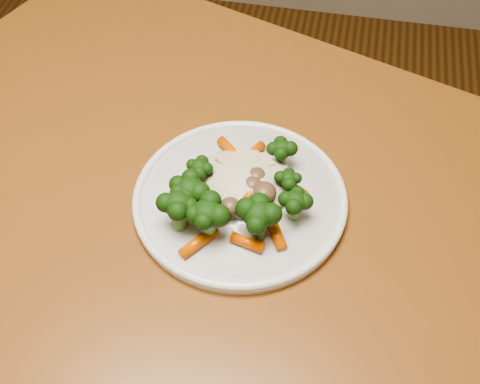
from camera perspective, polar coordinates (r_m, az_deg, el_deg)
The scene contains 3 objects.
dining_table at distance 0.71m, azimuth 3.96°, elevation -13.81°, with size 1.40×1.16×0.75m.
plate at distance 0.68m, azimuth 0.00°, elevation -0.76°, with size 0.24×0.24×0.01m, color white.
meal at distance 0.65m, azimuth -0.57°, elevation -0.09°, with size 0.16×0.18×0.05m.
Camera 1 is at (0.30, -0.44, 1.29)m, focal length 45.00 mm.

